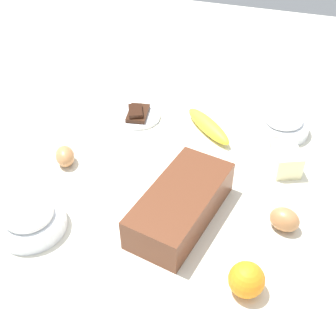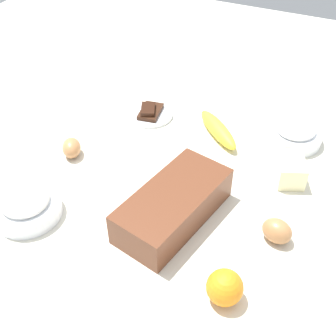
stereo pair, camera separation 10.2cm
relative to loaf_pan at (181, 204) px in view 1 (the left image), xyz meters
The scene contains 10 objects.
ground_plane 0.13m from the loaf_pan, 149.05° to the right, with size 2.40×2.40×0.02m, color silver.
loaf_pan is the anchor object (origin of this frame).
flour_bowl 0.33m from the loaf_pan, 66.43° to the right, with size 0.15×0.15×0.06m.
sugar_bowl 0.43m from the loaf_pan, 155.84° to the left, with size 0.15×0.15×0.06m.
banana 0.33m from the loaf_pan, behind, with size 0.19×0.04×0.04m, color yellow.
orange_fruit 0.22m from the loaf_pan, 49.70° to the left, with size 0.07×0.07×0.07m, color orange.
butter_block 0.31m from the loaf_pan, 139.84° to the left, with size 0.09×0.06×0.06m, color #F4EDB2.
egg_near_butter 0.34m from the loaf_pan, 104.85° to the right, with size 0.05×0.05×0.07m, color #B97D4C.
egg_beside_bowl 0.23m from the loaf_pan, 99.76° to the left, with size 0.05×0.05×0.07m, color #B07748.
chocolate_plate 0.41m from the loaf_pan, 145.58° to the right, with size 0.13×0.13×0.03m.
Camera 1 is at (0.74, 0.24, 0.71)m, focal length 45.73 mm.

